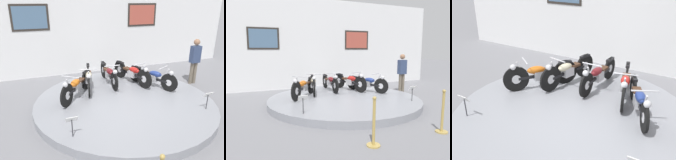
% 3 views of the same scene
% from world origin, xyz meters
% --- Properties ---
extents(ground_plane, '(60.00, 60.00, 0.00)m').
position_xyz_m(ground_plane, '(0.00, 0.00, 0.00)').
color(ground_plane, slate).
extents(display_platform, '(5.36, 5.36, 0.22)m').
position_xyz_m(display_platform, '(0.00, 0.00, 0.11)').
color(display_platform, gray).
rests_on(display_platform, ground_plane).
extents(back_wall, '(14.00, 0.22, 4.42)m').
position_xyz_m(back_wall, '(0.00, 3.72, 2.21)').
color(back_wall, white).
rests_on(back_wall, ground_plane).
extents(motorcycle_orange, '(1.28, 1.64, 0.81)m').
position_xyz_m(motorcycle_orange, '(-1.32, 0.61, 0.62)').
color(motorcycle_orange, black).
rests_on(motorcycle_orange, display_platform).
extents(motorcycle_cream, '(0.63, 1.98, 0.82)m').
position_xyz_m(motorcycle_cream, '(-0.81, 1.17, 0.62)').
color(motorcycle_cream, black).
rests_on(motorcycle_cream, display_platform).
extents(motorcycle_maroon, '(0.54, 1.98, 0.79)m').
position_xyz_m(motorcycle_maroon, '(-0.00, 1.39, 0.60)').
color(motorcycle_maroon, black).
rests_on(motorcycle_maroon, display_platform).
extents(motorcycle_red, '(0.66, 1.96, 0.81)m').
position_xyz_m(motorcycle_red, '(0.81, 1.17, 0.61)').
color(motorcycle_red, black).
rests_on(motorcycle_red, display_platform).
extents(motorcycle_blue, '(0.92, 1.77, 0.78)m').
position_xyz_m(motorcycle_blue, '(1.32, 0.60, 0.59)').
color(motorcycle_blue, black).
rests_on(motorcycle_blue, display_platform).
extents(info_placard_front_left, '(0.26, 0.11, 0.51)m').
position_xyz_m(info_placard_front_left, '(-1.86, -1.40, 0.58)').
color(info_placard_front_left, '#333338').
rests_on(info_placard_front_left, display_platform).
extents(info_placard_front_centre, '(0.26, 0.11, 0.51)m').
position_xyz_m(info_placard_front_centre, '(1.86, -1.40, 0.58)').
color(info_placard_front_centre, '#333338').
rests_on(info_placard_front_centre, display_platform).
extents(visitor_standing, '(0.36, 0.23, 1.73)m').
position_xyz_m(visitor_standing, '(3.24, 0.83, 0.98)').
color(visitor_standing, '#6B6051').
rests_on(visitor_standing, ground_plane).
extents(stanchion_post_left_of_entry, '(0.28, 0.28, 1.02)m').
position_xyz_m(stanchion_post_left_of_entry, '(-0.94, -3.45, 0.34)').
color(stanchion_post_left_of_entry, tan).
rests_on(stanchion_post_left_of_entry, ground_plane).
extents(stanchion_post_right_of_entry, '(0.28, 0.28, 1.02)m').
position_xyz_m(stanchion_post_right_of_entry, '(0.94, -3.45, 0.34)').
color(stanchion_post_right_of_entry, tan).
rests_on(stanchion_post_right_of_entry, ground_plane).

